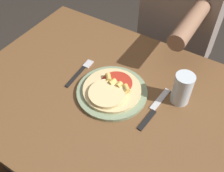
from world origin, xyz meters
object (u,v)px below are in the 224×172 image
Objects in this scene: dining_table at (106,113)px; knife at (154,109)px; pizza at (111,90)px; drinking_glass at (182,89)px; person_diner at (180,21)px; fork at (81,71)px; plate at (112,92)px.

dining_table is 4.81× the size of knife.
pizza is (0.02, 0.01, 0.15)m from dining_table.
drinking_glass is 0.10× the size of person_diner.
person_diner is at bearing 70.83° from fork.
knife is (0.17, 0.02, -0.02)m from pizza.
dining_table is 6.05× the size of fork.
drinking_glass is (0.23, 0.10, 0.06)m from plate.
plate is (0.02, 0.02, 0.13)m from dining_table.
plate is at bearing -175.58° from knife.
person_diner is at bearing 87.01° from pizza.
fork is 1.40× the size of drinking_glass.
drinking_glass is (0.25, 0.12, 0.18)m from dining_table.
dining_table is 0.20m from fork.
dining_table is 0.23m from knife.
person_diner is (0.20, 0.58, -0.02)m from fork.
pizza is at bearing -11.77° from fork.
fork is (-0.15, 0.05, 0.12)m from dining_table.
dining_table is at bearing -139.72° from plate.
plate is 1.22× the size of pizza.
pizza is 0.26m from drinking_glass.
fork is 0.80× the size of knife.
drinking_glass reaches higher than plate.
fork is at bearing 162.05° from dining_table.
drinking_glass is (0.23, 0.11, 0.04)m from pizza.
dining_table is 8.47× the size of drinking_glass.
pizza is at bearing -86.97° from plate.
drinking_glass reaches higher than knife.
plate is at bearing -93.04° from person_diner.
knife is 0.18× the size of person_diner.
knife is (0.17, 0.01, -0.00)m from plate.
pizza is at bearing -92.99° from person_diner.
plate is 1.53× the size of fork.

